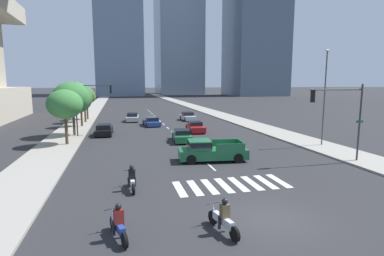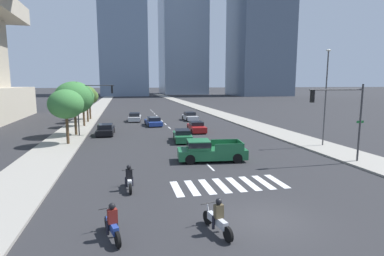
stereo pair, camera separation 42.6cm
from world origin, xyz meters
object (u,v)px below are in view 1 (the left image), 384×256
Objects in this scene: sedan_black_4 at (104,130)px; street_tree_fifth at (87,97)px; sedan_silver_5 at (188,117)px; traffic_signal_near at (342,109)px; sedan_blue_2 at (151,122)px; motorcycle_third at (132,180)px; sedan_silver_3 at (133,117)px; street_tree_second at (72,98)px; street_lamp_east at (325,92)px; street_tree_fourth at (84,94)px; pickup_truck at (209,151)px; traffic_signal_far at (90,99)px; street_tree_nearest at (65,104)px; motorcycle_lead at (118,225)px; street_tree_third at (81,97)px; motorcycle_trailing at (223,219)px; sedan_green_0 at (182,136)px; sedan_red_1 at (195,127)px.

sedan_black_4 is 0.92× the size of street_tree_fifth.
traffic_signal_near is at bearing 7.43° from sedan_silver_5.
sedan_blue_2 is at bearing -64.27° from traffic_signal_near.
motorcycle_third is 32.06m from sedan_silver_3.
motorcycle_third is 20.63m from street_tree_second.
street_tree_fourth is (-23.92, 23.75, -0.89)m from street_lamp_east.
pickup_truck is 17.26m from traffic_signal_far.
sedan_black_4 is at bearing 167.91° from sedan_silver_3.
traffic_signal_near reaches higher than sedan_black_4.
street_tree_nearest is at bearing -90.00° from street_tree_fourth.
street_tree_fourth is at bearing 98.28° from traffic_signal_far.
street_tree_second reaches higher than sedan_black_4.
street_tree_fifth is (-7.11, 3.45, 3.23)m from sedan_silver_3.
motorcycle_third is at bearing -78.91° from traffic_signal_far.
street_tree_fourth reaches higher than motorcycle_lead.
street_tree_fourth is (-4.83, 37.30, 3.77)m from motorcycle_lead.
street_tree_second is (-15.95, -11.73, 3.77)m from sedan_silver_5.
sedan_blue_2 is 8.14m from sedan_silver_5.
street_tree_third reaches higher than sedan_blue_2.
street_tree_second is 16.00m from street_tree_fifth.
motorcycle_lead is at bearing -79.04° from street_tree_second.
sedan_black_4 is 24.11m from street_lamp_east.
street_tree_third is at bearing -55.12° from pickup_truck.
street_lamp_east is (18.33, 8.08, 4.66)m from motorcycle_third.
sedan_green_0 is at bearing -19.96° from motorcycle_trailing.
sedan_silver_5 is 0.82× the size of street_tree_third.
street_lamp_east is (9.71, -11.27, 4.65)m from sedan_red_1.
traffic_signal_near is at bearing 168.63° from pickup_truck.
traffic_signal_near reaches higher than motorcycle_third.
motorcycle_third is 0.42× the size of street_tree_fifth.
street_lamp_east reaches higher than sedan_silver_5.
street_tree_fourth is at bearing -8.74° from motorcycle_lead.
motorcycle_trailing is 0.38× the size of traffic_signal_near.
street_tree_second is at bearing 121.08° from sedan_blue_2.
traffic_signal_near is at bearing -39.28° from street_tree_second.
street_tree_nearest is 0.87× the size of street_tree_second.
street_tree_fourth is at bearing 37.67° from sedan_green_0.
street_tree_nearest is 0.97× the size of street_tree_fourth.
sedan_black_4 is (-5.71, 25.56, 0.01)m from motorcycle_trailing.
street_tree_fourth reaches higher than street_tree_third.
motorcycle_lead is 0.23× the size of street_lamp_east.
traffic_signal_near is at bearing -54.54° from street_tree_fourth.
street_lamp_east is at bearing -116.08° from traffic_signal_near.
sedan_red_1 is 0.99× the size of sedan_silver_5.
sedan_blue_2 is at bearing -30.39° from street_tree_fourth.
street_tree_nearest is (-21.06, 11.93, -0.13)m from traffic_signal_near.
street_tree_fourth reaches higher than motorcycle_trailing.
street_tree_fifth is (-4.83, 40.94, 3.26)m from motorcycle_lead.
sedan_silver_3 is at bearing 68.28° from street_tree_nearest.
street_lamp_east is at bearing 43.31° from sedan_red_1.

